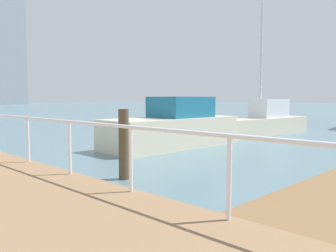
# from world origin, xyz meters

# --- Properties ---
(ground_plane) EXTENTS (300.00, 300.00, 0.00)m
(ground_plane) POSITION_xyz_m (0.00, 20.00, 0.00)
(ground_plane) COLOR slate
(boardwalk_railing) EXTENTS (0.06, 28.53, 1.08)m
(boardwalk_railing) POSITION_xyz_m (-3.15, 9.93, 1.26)
(boardwalk_railing) COLOR white
(boardwalk_railing) RESTS_ON boardwalk
(dock_piling_2) EXTENTS (0.24, 0.24, 1.66)m
(dock_piling_2) POSITION_xyz_m (-1.60, 13.03, 0.83)
(dock_piling_2) COLOR brown
(dock_piling_2) RESTS_ON ground_plane
(moored_boat_0) EXTENTS (5.74, 2.23, 1.97)m
(moored_boat_0) POSITION_xyz_m (3.23, 16.04, 0.76)
(moored_boat_0) COLOR beige
(moored_boat_0) RESTS_ON ground_plane
(moored_boat_4) EXTENTS (7.06, 2.06, 6.69)m
(moored_boat_4) POSITION_xyz_m (9.81, 15.91, 0.66)
(moored_boat_4) COLOR beige
(moored_boat_4) RESTS_ON ground_plane
(skyline_tower_4) EXTENTS (12.22, 7.12, 57.56)m
(skyline_tower_4) POSITION_xyz_m (36.06, 120.65, 28.78)
(skyline_tower_4) COLOR #8C939E
(skyline_tower_4) RESTS_ON ground_plane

